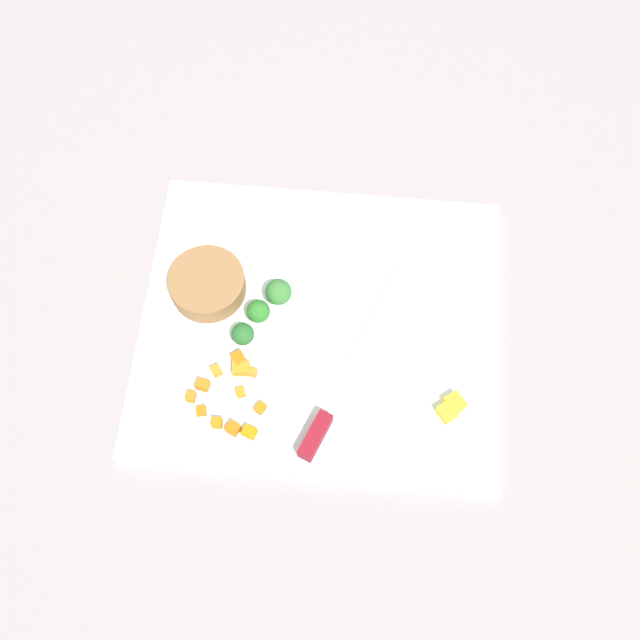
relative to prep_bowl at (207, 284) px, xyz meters
name	(u,v)px	position (x,y,z in m)	size (l,w,h in m)	color
ground_plane	(320,327)	(0.14, -0.03, -0.03)	(4.00, 4.00, 0.00)	gray
cutting_board	(320,325)	(0.14, -0.03, -0.02)	(0.44, 0.38, 0.01)	white
prep_bowl	(207,284)	(0.00, 0.00, 0.00)	(0.09, 0.09, 0.03)	#97663C
chef_knife	(337,397)	(0.17, -0.13, -0.01)	(0.12, 0.26, 0.02)	silver
carrot_dice_0	(241,368)	(0.06, -0.10, -0.01)	(0.02, 0.02, 0.01)	orange
carrot_dice_1	(239,359)	(0.05, -0.09, -0.01)	(0.02, 0.01, 0.01)	orange
carrot_dice_2	(217,423)	(0.04, -0.17, -0.01)	(0.01, 0.01, 0.01)	orange
carrot_dice_3	(216,371)	(0.03, -0.11, -0.01)	(0.01, 0.01, 0.01)	orange
carrot_dice_4	(241,392)	(0.06, -0.13, -0.01)	(0.01, 0.01, 0.01)	orange
carrot_dice_5	(261,408)	(0.08, -0.15, -0.01)	(0.01, 0.01, 0.01)	orange
carrot_dice_6	(233,429)	(0.06, -0.18, -0.01)	(0.01, 0.01, 0.01)	orange
carrot_dice_7	(203,385)	(0.01, -0.13, -0.01)	(0.01, 0.02, 0.01)	orange
carrot_dice_8	(250,432)	(0.08, -0.18, -0.01)	(0.02, 0.01, 0.01)	orange
carrot_dice_9	(252,372)	(0.07, -0.11, -0.01)	(0.01, 0.01, 0.01)	orange
carrot_dice_10	(191,397)	(0.00, -0.14, -0.01)	(0.01, 0.01, 0.01)	orange
carrot_dice_11	(201,411)	(0.02, -0.16, -0.01)	(0.01, 0.01, 0.01)	orange
pepper_dice_0	(455,403)	(0.31, -0.12, -0.01)	(0.02, 0.02, 0.01)	yellow
pepper_dice_1	(447,412)	(0.30, -0.14, -0.01)	(0.02, 0.02, 0.01)	yellow
broccoli_floret_0	(243,334)	(0.05, -0.06, 0.00)	(0.03, 0.03, 0.03)	#85BD6D
broccoli_floret_1	(279,292)	(0.09, -0.01, 0.01)	(0.03, 0.03, 0.04)	#86AC54
broccoli_floret_2	(258,312)	(0.07, -0.03, 0.00)	(0.03, 0.03, 0.04)	#81BB5C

